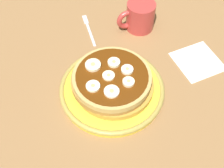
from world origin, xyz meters
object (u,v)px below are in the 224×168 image
(banana_slice_1, at_px, (128,71))
(napkin, at_px, (198,61))
(banana_slice_5, at_px, (93,65))
(banana_slice_2, at_px, (93,86))
(banana_slice_4, at_px, (112,92))
(fork, at_px, (88,28))
(banana_slice_3, at_px, (114,63))
(banana_slice_6, at_px, (129,82))
(pancake_stack, at_px, (113,81))
(coffee_mug, at_px, (139,16))
(plate, at_px, (112,89))
(banana_slice_0, at_px, (108,74))

(banana_slice_1, bearing_deg, napkin, -176.91)
(banana_slice_5, bearing_deg, banana_slice_2, 70.88)
(banana_slice_1, relative_size, banana_slice_4, 0.83)
(banana_slice_2, height_order, fork, banana_slice_2)
(banana_slice_3, distance_m, fork, 0.21)
(banana_slice_1, xyz_separation_m, banana_slice_6, (0.01, 0.03, 0.00))
(pancake_stack, bearing_deg, fork, -93.83)
(banana_slice_1, xyz_separation_m, banana_slice_5, (0.07, -0.04, 0.00))
(pancake_stack, distance_m, banana_slice_3, 0.04)
(banana_slice_4, bearing_deg, fork, -97.35)
(fork, bearing_deg, coffee_mug, 161.31)
(plate, distance_m, coffee_mug, 0.24)
(plate, xyz_separation_m, coffee_mug, (-0.15, -0.18, 0.03))
(plate, bearing_deg, pancake_stack, -140.17)
(banana_slice_3, distance_m, banana_slice_6, 0.06)
(banana_slice_4, bearing_deg, pancake_stack, -114.04)
(banana_slice_5, bearing_deg, banana_slice_6, 127.49)
(plate, xyz_separation_m, banana_slice_5, (0.03, -0.04, 0.05))
(plate, xyz_separation_m, banana_slice_6, (-0.03, 0.03, 0.05))
(plate, distance_m, banana_slice_2, 0.07)
(plate, height_order, coffee_mug, coffee_mug)
(coffee_mug, bearing_deg, banana_slice_1, 58.13)
(banana_slice_2, relative_size, napkin, 0.28)
(banana_slice_0, distance_m, napkin, 0.26)
(banana_slice_5, relative_size, banana_slice_6, 1.36)
(banana_slice_0, bearing_deg, fork, -96.56)
(banana_slice_1, xyz_separation_m, banana_slice_4, (0.05, 0.04, -0.00))
(plate, bearing_deg, banana_slice_2, 16.69)
(plate, xyz_separation_m, banana_slice_2, (0.05, 0.01, 0.05))
(banana_slice_3, height_order, banana_slice_5, same)
(banana_slice_4, bearing_deg, banana_slice_2, -40.55)
(pancake_stack, bearing_deg, banana_slice_3, -116.49)
(banana_slice_3, relative_size, napkin, 0.26)
(coffee_mug, bearing_deg, banana_slice_3, 48.40)
(banana_slice_1, distance_m, banana_slice_4, 0.07)
(banana_slice_2, bearing_deg, banana_slice_0, -154.41)
(banana_slice_0, height_order, napkin, banana_slice_0)
(napkin, height_order, fork, fork)
(banana_slice_6, distance_m, coffee_mug, 0.25)
(coffee_mug, bearing_deg, banana_slice_5, 38.05)
(plate, xyz_separation_m, banana_slice_4, (0.02, 0.04, 0.05))
(fork, bearing_deg, banana_slice_4, 82.65)
(fork, bearing_deg, plate, 85.60)
(banana_slice_2, height_order, banana_slice_5, banana_slice_5)
(banana_slice_5, xyz_separation_m, napkin, (-0.27, 0.03, -0.06))
(banana_slice_1, height_order, banana_slice_3, same)
(banana_slice_4, bearing_deg, banana_slice_3, -115.01)
(banana_slice_4, bearing_deg, coffee_mug, -126.94)
(coffee_mug, height_order, napkin, coffee_mug)
(pancake_stack, distance_m, banana_slice_0, 0.03)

